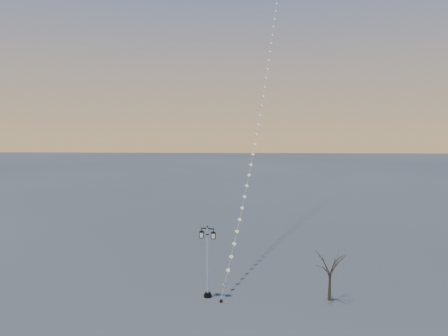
{
  "coord_description": "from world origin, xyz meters",
  "views": [
    {
      "loc": [
        1.45,
        -30.38,
        13.79
      ],
      "look_at": [
        0.22,
        6.94,
        9.6
      ],
      "focal_mm": 34.33,
      "sensor_mm": 36.0,
      "label": 1
    }
  ],
  "objects": [
    {
      "name": "kite_train",
      "position": [
        4.31,
        21.28,
        19.54
      ],
      "size": [
        8.82,
        41.55,
        39.22
      ],
      "rotation": [
        0.0,
        0.0,
        -0.34
      ],
      "color": "black",
      "rests_on": "ground"
    },
    {
      "name": "street_lamp",
      "position": [
        -0.89,
        1.78,
        3.15
      ],
      "size": [
        1.42,
        0.73,
        5.69
      ],
      "rotation": [
        0.0,
        0.0,
        -0.25
      ],
      "color": "black",
      "rests_on": "ground"
    },
    {
      "name": "ground",
      "position": [
        0.0,
        0.0,
        0.0
      ],
      "size": [
        300.0,
        300.0,
        0.0
      ],
      "primitive_type": "plane",
      "color": "#444545",
      "rests_on": "ground"
    },
    {
      "name": "bare_tree",
      "position": [
        8.51,
        1.45,
        2.75
      ],
      "size": [
        2.39,
        2.39,
        3.96
      ],
      "rotation": [
        0.0,
        0.0,
        -0.11
      ],
      "color": "#403623",
      "rests_on": "ground"
    }
  ]
}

